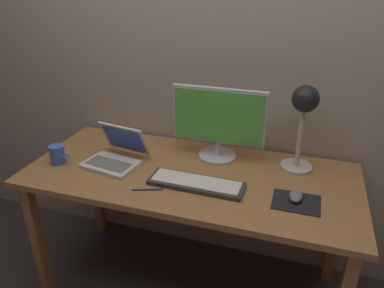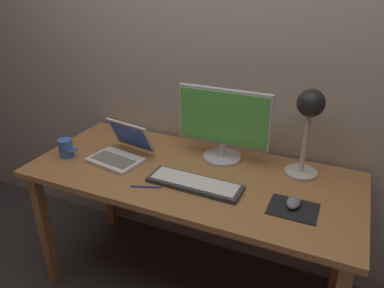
{
  "view_description": "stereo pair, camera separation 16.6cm",
  "coord_description": "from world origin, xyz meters",
  "px_view_note": "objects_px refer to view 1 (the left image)",
  "views": [
    {
      "loc": [
        0.48,
        -1.48,
        1.64
      ],
      "look_at": [
        0.03,
        -0.05,
        0.92
      ],
      "focal_mm": 34.41,
      "sensor_mm": 36.0,
      "label": 1
    },
    {
      "loc": [
        0.64,
        -1.42,
        1.64
      ],
      "look_at": [
        0.03,
        -0.05,
        0.92
      ],
      "focal_mm": 34.41,
      "sensor_mm": 36.0,
      "label": 2
    }
  ],
  "objects_px": {
    "laptop": "(117,152)",
    "monitor": "(219,121)",
    "mouse": "(296,196)",
    "desk_lamp": "(304,112)",
    "coffee_mug": "(58,155)",
    "pen": "(148,189)",
    "keyboard_main": "(196,183)"
  },
  "relations": [
    {
      "from": "laptop",
      "to": "monitor",
      "type": "bearing_deg",
      "value": 22.93
    },
    {
      "from": "monitor",
      "to": "mouse",
      "type": "xyz_separation_m",
      "value": [
        0.42,
        -0.28,
        -0.19
      ]
    },
    {
      "from": "desk_lamp",
      "to": "coffee_mug",
      "type": "xyz_separation_m",
      "value": [
        -1.15,
        -0.32,
        -0.25
      ]
    },
    {
      "from": "laptop",
      "to": "desk_lamp",
      "type": "bearing_deg",
      "value": 13.41
    },
    {
      "from": "laptop",
      "to": "mouse",
      "type": "xyz_separation_m",
      "value": [
        0.89,
        -0.08,
        -0.03
      ]
    },
    {
      "from": "monitor",
      "to": "pen",
      "type": "height_order",
      "value": "monitor"
    },
    {
      "from": "mouse",
      "to": "coffee_mug",
      "type": "bearing_deg",
      "value": -178.59
    },
    {
      "from": "laptop",
      "to": "coffee_mug",
      "type": "relative_size",
      "value": 2.8
    },
    {
      "from": "pen",
      "to": "laptop",
      "type": "bearing_deg",
      "value": 141.39
    },
    {
      "from": "laptop",
      "to": "mouse",
      "type": "height_order",
      "value": "laptop"
    },
    {
      "from": "coffee_mug",
      "to": "pen",
      "type": "xyz_separation_m",
      "value": [
        0.54,
        -0.1,
        -0.04
      ]
    },
    {
      "from": "monitor",
      "to": "pen",
      "type": "relative_size",
      "value": 3.4
    },
    {
      "from": "keyboard_main",
      "to": "pen",
      "type": "height_order",
      "value": "keyboard_main"
    },
    {
      "from": "laptop",
      "to": "keyboard_main",
      "type": "bearing_deg",
      "value": -12.5
    },
    {
      "from": "laptop",
      "to": "pen",
      "type": "xyz_separation_m",
      "value": [
        0.26,
        -0.21,
        -0.05
      ]
    },
    {
      "from": "monitor",
      "to": "keyboard_main",
      "type": "xyz_separation_m",
      "value": [
        -0.02,
        -0.3,
        -0.19
      ]
    },
    {
      "from": "desk_lamp",
      "to": "mouse",
      "type": "relative_size",
      "value": 4.41
    },
    {
      "from": "keyboard_main",
      "to": "laptop",
      "type": "bearing_deg",
      "value": 167.5
    },
    {
      "from": "keyboard_main",
      "to": "laptop",
      "type": "xyz_separation_m",
      "value": [
        -0.45,
        0.1,
        0.04
      ]
    },
    {
      "from": "monitor",
      "to": "desk_lamp",
      "type": "height_order",
      "value": "desk_lamp"
    },
    {
      "from": "desk_lamp",
      "to": "keyboard_main",
      "type": "bearing_deg",
      "value": -143.9
    },
    {
      "from": "coffee_mug",
      "to": "monitor",
      "type": "bearing_deg",
      "value": 22.39
    },
    {
      "from": "coffee_mug",
      "to": "mouse",
      "type": "bearing_deg",
      "value": 1.41
    },
    {
      "from": "monitor",
      "to": "laptop",
      "type": "distance_m",
      "value": 0.54
    },
    {
      "from": "monitor",
      "to": "coffee_mug",
      "type": "height_order",
      "value": "monitor"
    },
    {
      "from": "monitor",
      "to": "coffee_mug",
      "type": "relative_size",
      "value": 4.4
    },
    {
      "from": "monitor",
      "to": "mouse",
      "type": "height_order",
      "value": "monitor"
    },
    {
      "from": "mouse",
      "to": "desk_lamp",
      "type": "bearing_deg",
      "value": 93.0
    },
    {
      "from": "pen",
      "to": "mouse",
      "type": "bearing_deg",
      "value": 11.1
    },
    {
      "from": "laptop",
      "to": "desk_lamp",
      "type": "height_order",
      "value": "desk_lamp"
    },
    {
      "from": "mouse",
      "to": "keyboard_main",
      "type": "bearing_deg",
      "value": -177.42
    },
    {
      "from": "desk_lamp",
      "to": "coffee_mug",
      "type": "distance_m",
      "value": 1.22
    }
  ]
}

